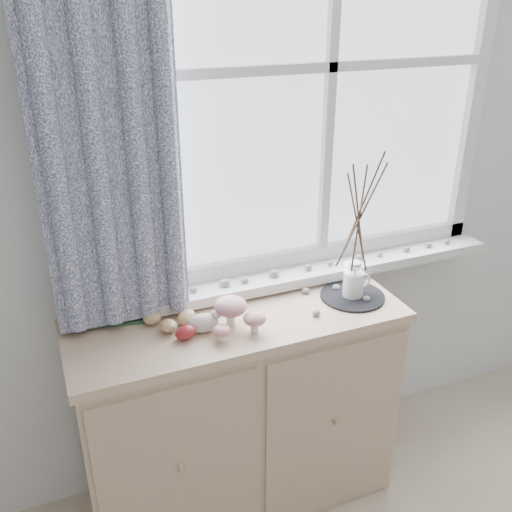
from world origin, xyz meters
The scene contains 8 objects.
sideboard centered at (-0.15, 1.75, 0.43)m, with size 1.20×0.45×0.85m.
botanical_book centered at (-0.55, 1.87, 0.96)m, with size 0.31×0.13×0.21m, color #20432B, non-canonical shape.
toadstool_cluster centered at (-0.18, 1.69, 0.91)m, with size 0.19×0.17×0.11m.
wooden_eggs centered at (-0.38, 1.75, 0.88)m, with size 0.17×0.17×0.07m.
songbird_figurine centered at (-0.29, 1.71, 0.89)m, with size 0.14×0.07×0.07m, color beige, non-canonical shape.
crocheted_doily centered at (0.30, 1.72, 0.85)m, with size 0.24×0.24×0.01m, color black.
twig_pitcher centered at (0.30, 1.72, 1.19)m, with size 0.21×0.21×0.58m.
sideboard_pebbles centered at (0.18, 1.76, 0.86)m, with size 0.33×0.23×0.02m.
Camera 1 is at (-0.75, 0.13, 1.90)m, focal length 40.00 mm.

